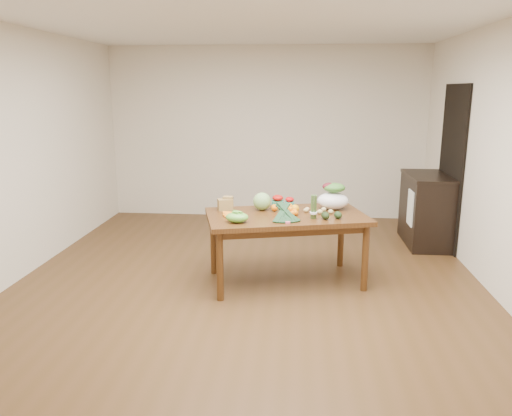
# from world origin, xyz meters

# --- Properties ---
(floor) EXTENTS (6.00, 6.00, 0.00)m
(floor) POSITION_xyz_m (0.00, 0.00, 0.00)
(floor) COLOR #50341B
(floor) RESTS_ON ground
(ceiling) EXTENTS (5.00, 6.00, 0.02)m
(ceiling) POSITION_xyz_m (0.00, 0.00, 2.70)
(ceiling) COLOR white
(ceiling) RESTS_ON room_walls
(room_walls) EXTENTS (5.02, 6.02, 2.70)m
(room_walls) POSITION_xyz_m (0.00, 0.00, 1.35)
(room_walls) COLOR beige
(room_walls) RESTS_ON floor
(dining_table) EXTENTS (1.82, 1.30, 0.75)m
(dining_table) POSITION_xyz_m (0.40, 0.13, 0.38)
(dining_table) COLOR #4F2E12
(dining_table) RESTS_ON floor
(doorway_dark) EXTENTS (0.02, 1.00, 2.10)m
(doorway_dark) POSITION_xyz_m (2.48, 1.60, 1.05)
(doorway_dark) COLOR black
(doorway_dark) RESTS_ON floor
(cabinet) EXTENTS (0.52, 1.02, 0.94)m
(cabinet) POSITION_xyz_m (2.22, 1.66, 0.47)
(cabinet) COLOR black
(cabinet) RESTS_ON floor
(dish_towel) EXTENTS (0.02, 0.28, 0.45)m
(dish_towel) POSITION_xyz_m (1.96, 1.40, 0.55)
(dish_towel) COLOR white
(dish_towel) RESTS_ON cabinet
(paper_bag) EXTENTS (0.24, 0.22, 0.15)m
(paper_bag) POSITION_xyz_m (-0.27, 0.27, 0.82)
(paper_bag) COLOR olive
(paper_bag) RESTS_ON dining_table
(cabbage) EXTENTS (0.19, 0.19, 0.19)m
(cabbage) POSITION_xyz_m (0.13, 0.30, 0.85)
(cabbage) COLOR #7FB166
(cabbage) RESTS_ON dining_table
(strawberry_basket_a) EXTENTS (0.15, 0.15, 0.11)m
(strawberry_basket_a) POSITION_xyz_m (0.30, 0.42, 0.81)
(strawberry_basket_a) COLOR #B9150C
(strawberry_basket_a) RESTS_ON dining_table
(strawberry_basket_b) EXTENTS (0.12, 0.12, 0.09)m
(strawberry_basket_b) POSITION_xyz_m (0.43, 0.45, 0.80)
(strawberry_basket_b) COLOR red
(strawberry_basket_b) RESTS_ON dining_table
(orange_a) EXTENTS (0.08, 0.08, 0.08)m
(orange_a) POSITION_xyz_m (0.27, 0.26, 0.79)
(orange_a) COLOR #F6540F
(orange_a) RESTS_ON dining_table
(orange_b) EXTENTS (0.09, 0.09, 0.09)m
(orange_b) POSITION_xyz_m (0.42, 0.28, 0.79)
(orange_b) COLOR #FFA10F
(orange_b) RESTS_ON dining_table
(orange_c) EXTENTS (0.09, 0.09, 0.09)m
(orange_c) POSITION_xyz_m (0.49, 0.21, 0.79)
(orange_c) COLOR #F4A30E
(orange_c) RESTS_ON dining_table
(mandarin_cluster) EXTENTS (0.22, 0.22, 0.10)m
(mandarin_cluster) POSITION_xyz_m (0.44, 0.09, 0.80)
(mandarin_cluster) COLOR orange
(mandarin_cluster) RESTS_ON dining_table
(carrots) EXTENTS (0.27, 0.26, 0.03)m
(carrots) POSITION_xyz_m (-0.14, 0.04, 0.76)
(carrots) COLOR orange
(carrots) RESTS_ON dining_table
(snap_pea_bag) EXTENTS (0.23, 0.17, 0.10)m
(snap_pea_bag) POSITION_xyz_m (-0.07, -0.24, 0.80)
(snap_pea_bag) COLOR #57AE3B
(snap_pea_bag) RESTS_ON dining_table
(kale_bunch) EXTENTS (0.41, 0.47, 0.16)m
(kale_bunch) POSITION_xyz_m (0.40, -0.14, 0.83)
(kale_bunch) COLOR black
(kale_bunch) RESTS_ON dining_table
(asparagus_bundle) EXTENTS (0.11, 0.13, 0.26)m
(asparagus_bundle) POSITION_xyz_m (0.68, -0.04, 0.88)
(asparagus_bundle) COLOR #4B7334
(asparagus_bundle) RESTS_ON dining_table
(potato_a) EXTENTS (0.06, 0.05, 0.05)m
(potato_a) POSITION_xyz_m (0.61, 0.23, 0.77)
(potato_a) COLOR tan
(potato_a) RESTS_ON dining_table
(potato_b) EXTENTS (0.06, 0.05, 0.05)m
(potato_b) POSITION_xyz_m (0.75, 0.17, 0.77)
(potato_b) COLOR #DDD180
(potato_b) RESTS_ON dining_table
(potato_c) EXTENTS (0.05, 0.05, 0.05)m
(potato_c) POSITION_xyz_m (0.80, 0.29, 0.77)
(potato_c) COLOR #D8C87C
(potato_c) RESTS_ON dining_table
(potato_d) EXTENTS (0.04, 0.04, 0.04)m
(potato_d) POSITION_xyz_m (0.62, 0.32, 0.77)
(potato_d) COLOR tan
(potato_d) RESTS_ON dining_table
(potato_e) EXTENTS (0.06, 0.05, 0.05)m
(potato_e) POSITION_xyz_m (0.87, 0.19, 0.77)
(potato_e) COLOR #D1C178
(potato_e) RESTS_ON dining_table
(avocado_a) EXTENTS (0.11, 0.14, 0.08)m
(avocado_a) POSITION_xyz_m (0.80, -0.05, 0.79)
(avocado_a) COLOR black
(avocado_a) RESTS_ON dining_table
(avocado_b) EXTENTS (0.11, 0.13, 0.08)m
(avocado_b) POSITION_xyz_m (0.93, -0.01, 0.79)
(avocado_b) COLOR black
(avocado_b) RESTS_ON dining_table
(salad_bag) EXTENTS (0.39, 0.33, 0.26)m
(salad_bag) POSITION_xyz_m (0.90, 0.40, 0.88)
(salad_bag) COLOR white
(salad_bag) RESTS_ON dining_table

